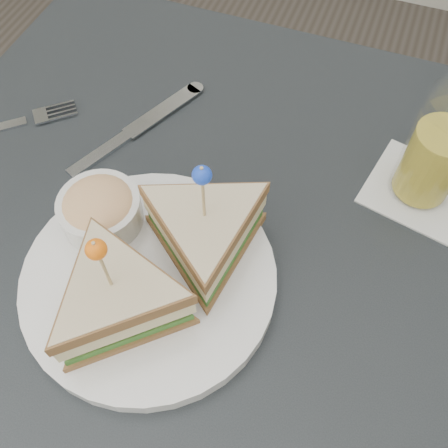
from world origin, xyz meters
The scene contains 6 objects.
ground_plane centered at (0.00, 0.00, 0.00)m, with size 3.50×3.50×0.00m, color #3F3833.
table centered at (0.00, 0.00, 0.67)m, with size 0.80×0.80×0.75m.
plate_meal centered at (-0.04, -0.05, 0.79)m, with size 0.31×0.31×0.15m.
cutlery_fork centered at (-0.31, 0.09, 0.75)m, with size 0.15×0.14×0.01m.
cutlery_knife centered at (-0.16, 0.13, 0.75)m, with size 0.11×0.21×0.01m.
drink_set centered at (0.20, 0.16, 0.81)m, with size 0.13×0.13×0.14m.
Camera 1 is at (0.10, -0.24, 1.22)m, focal length 40.00 mm.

